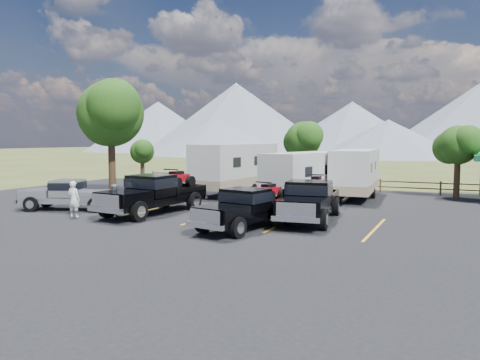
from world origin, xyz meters
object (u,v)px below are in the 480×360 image
at_px(rig_right, 310,199).
at_px(person_a, 74,199).
at_px(rig_left, 155,193).
at_px(pickup_silver, 70,194).
at_px(person_b, 115,201).
at_px(trailer_center, 305,177).
at_px(tree_big_nw, 111,114).
at_px(trailer_right, 356,173).
at_px(rig_center, 249,207).
at_px(trailer_left, 236,168).

height_order(rig_right, person_a, rig_right).
bearing_deg(rig_left, person_a, -130.73).
bearing_deg(rig_right, rig_left, -177.06).
distance_m(pickup_silver, person_b, 3.97).
bearing_deg(trailer_center, rig_left, -118.93).
relative_size(tree_big_nw, rig_left, 1.14).
bearing_deg(trailer_right, pickup_silver, -142.42).
bearing_deg(rig_center, rig_left, 176.44).
bearing_deg(person_b, rig_left, 14.30).
xyz_separation_m(trailer_center, person_b, (-6.87, -8.97, -0.78)).
bearing_deg(rig_right, trailer_center, 102.86).
xyz_separation_m(tree_big_nw, rig_left, (7.51, -5.48, -4.48)).
bearing_deg(person_a, trailer_left, -109.41).
bearing_deg(pickup_silver, trailer_left, 134.70).
bearing_deg(pickup_silver, rig_right, 79.45).
relative_size(rig_left, trailer_right, 0.76).
relative_size(rig_left, rig_center, 1.14).
distance_m(rig_left, trailer_center, 9.21).
height_order(rig_left, person_a, rig_left).
distance_m(rig_center, person_b, 7.06).
bearing_deg(person_a, trailer_right, -135.69).
height_order(tree_big_nw, rig_center, tree_big_nw).
xyz_separation_m(rig_center, person_b, (-7.05, -0.30, -0.11)).
xyz_separation_m(rig_right, trailer_right, (0.21, 9.38, 0.63)).
height_order(trailer_center, pickup_silver, trailer_center).
height_order(rig_left, rig_center, rig_left).
xyz_separation_m(pickup_silver, person_b, (3.87, -0.92, -0.04)).
xyz_separation_m(trailer_left, trailer_right, (8.13, 1.07, -0.18)).
height_order(trailer_left, trailer_center, trailer_left).
relative_size(rig_left, trailer_center, 0.78).
relative_size(rig_right, trailer_right, 0.72).
relative_size(trailer_left, person_a, 5.64).
bearing_deg(rig_center, trailer_right, 91.54).
relative_size(trailer_left, pickup_silver, 1.76).
bearing_deg(trailer_center, rig_right, -59.89).
relative_size(rig_left, rig_right, 1.05).
bearing_deg(trailer_center, rig_center, -78.10).
distance_m(rig_right, trailer_left, 11.50).
bearing_deg(trailer_left, trailer_right, 12.36).
bearing_deg(trailer_left, person_a, -98.10).
height_order(rig_right, pickup_silver, rig_right).
height_order(rig_center, person_a, rig_center).
xyz_separation_m(tree_big_nw, trailer_right, (15.61, 5.23, -3.91)).
bearing_deg(rig_center, person_a, -161.59).
height_order(rig_center, trailer_center, trailer_center).
xyz_separation_m(trailer_right, pickup_silver, (-12.98, -11.66, -0.79)).
bearing_deg(tree_big_nw, rig_right, -15.09).
xyz_separation_m(trailer_center, trailer_right, (2.24, 3.62, 0.05)).
height_order(rig_left, trailer_right, trailer_right).
height_order(rig_right, person_b, rig_right).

